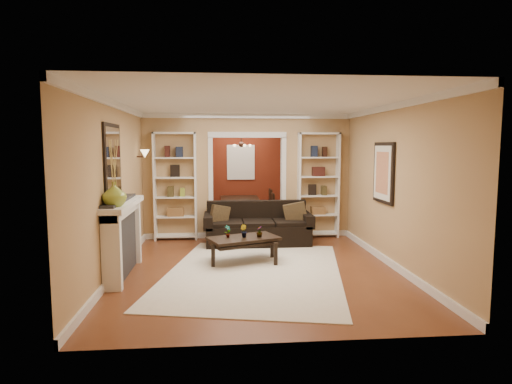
{
  "coord_description": "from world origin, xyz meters",
  "views": [
    {
      "loc": [
        -0.62,
        -8.16,
        2.01
      ],
      "look_at": [
        0.02,
        -0.8,
        1.21
      ],
      "focal_mm": 30.0,
      "sensor_mm": 36.0,
      "label": 1
    }
  ],
  "objects": [
    {
      "name": "bookshelf_right",
      "position": [
        1.55,
        1.03,
        1.15
      ],
      "size": [
        0.9,
        0.3,
        2.3
      ],
      "primitive_type": "cube",
      "color": "white",
      "rests_on": "floor"
    },
    {
      "name": "plant_center",
      "position": [
        -0.21,
        -0.93,
        0.55
      ],
      "size": [
        0.15,
        0.15,
        0.22
      ],
      "primitive_type": "imported",
      "rotation": [
        0.0,
        0.0,
        2.27
      ],
      "color": "#336626",
      "rests_on": "coffee_table"
    },
    {
      "name": "dining_table",
      "position": [
        -0.04,
        2.82,
        0.32
      ],
      "size": [
        1.81,
        1.01,
        0.64
      ],
      "primitive_type": "imported",
      "rotation": [
        0.0,
        0.0,
        1.57
      ],
      "color": "black",
      "rests_on": "floor"
    },
    {
      "name": "fireplace",
      "position": [
        -2.09,
        -1.5,
        0.58
      ],
      "size": [
        0.32,
        1.7,
        1.16
      ],
      "primitive_type": "cube",
      "color": "white",
      "rests_on": "floor"
    },
    {
      "name": "pillow_right",
      "position": [
        0.94,
        0.43,
        0.64
      ],
      "size": [
        0.46,
        0.22,
        0.45
      ],
      "primitive_type": "cube",
      "rotation": [
        0.0,
        0.0,
        -0.2
      ],
      "color": "brown",
      "rests_on": "sofa"
    },
    {
      "name": "dining_chair_sw",
      "position": [
        -0.59,
        3.12,
        0.43
      ],
      "size": [
        0.56,
        0.56,
        0.87
      ],
      "primitive_type": "cube",
      "rotation": [
        0.0,
        0.0,
        1.96
      ],
      "color": "black",
      "rests_on": "floor"
    },
    {
      "name": "area_rug",
      "position": [
        -0.07,
        -1.53,
        0.01
      ],
      "size": [
        3.41,
        4.25,
        0.01
      ],
      "primitive_type": "cube",
      "rotation": [
        0.0,
        0.0,
        -0.2
      ],
      "color": "silver",
      "rests_on": "floor"
    },
    {
      "name": "chandelier",
      "position": [
        0.0,
        2.7,
        2.02
      ],
      "size": [
        0.5,
        0.5,
        0.3
      ],
      "primitive_type": "cube",
      "color": "#372019",
      "rests_on": "ceiling"
    },
    {
      "name": "bookshelf_left",
      "position": [
        -1.55,
        1.03,
        1.15
      ],
      "size": [
        0.9,
        0.3,
        2.3
      ],
      "primitive_type": "cube",
      "color": "white",
      "rests_on": "floor"
    },
    {
      "name": "coffee_table",
      "position": [
        -0.21,
        -0.93,
        0.22
      ],
      "size": [
        1.32,
        1.01,
        0.44
      ],
      "primitive_type": "cube",
      "rotation": [
        0.0,
        0.0,
        0.37
      ],
      "color": "black",
      "rests_on": "floor"
    },
    {
      "name": "red_back_panel",
      "position": [
        0.0,
        3.97,
        1.32
      ],
      "size": [
        4.44,
        0.04,
        2.64
      ],
      "primitive_type": "cube",
      "color": "maroon",
      "rests_on": "floor"
    },
    {
      "name": "ceiling",
      "position": [
        0.0,
        0.0,
        2.7
      ],
      "size": [
        8.0,
        8.0,
        0.0
      ],
      "primitive_type": "plane",
      "rotation": [
        3.14,
        0.0,
        0.0
      ],
      "color": "white",
      "rests_on": "ground"
    },
    {
      "name": "vase",
      "position": [
        -2.09,
        -2.04,
        1.33
      ],
      "size": [
        0.44,
        0.44,
        0.35
      ],
      "primitive_type": "imported",
      "rotation": [
        0.0,
        0.0,
        0.42
      ],
      "color": "#8AA234",
      "rests_on": "fireplace"
    },
    {
      "name": "wall_front",
      "position": [
        0.0,
        -4.0,
        1.35
      ],
      "size": [
        8.0,
        0.0,
        8.0
      ],
      "primitive_type": "plane",
      "rotation": [
        -1.57,
        0.0,
        0.0
      ],
      "color": "tan",
      "rests_on": "ground"
    },
    {
      "name": "wall_sconce",
      "position": [
        -2.15,
        0.55,
        1.83
      ],
      "size": [
        0.18,
        0.18,
        0.22
      ],
      "primitive_type": "cube",
      "color": "#FFE0A5",
      "rests_on": "wall_left"
    },
    {
      "name": "dining_chair_se",
      "position": [
        0.51,
        3.12,
        0.44
      ],
      "size": [
        0.49,
        0.49,
        0.89
      ],
      "primitive_type": "cube",
      "rotation": [
        0.0,
        0.0,
        -1.69
      ],
      "color": "black",
      "rests_on": "floor"
    },
    {
      "name": "sofa",
      "position": [
        0.17,
        0.45,
        0.43
      ],
      "size": [
        2.19,
        0.95,
        0.86
      ],
      "primitive_type": "cube",
      "color": "black",
      "rests_on": "floor"
    },
    {
      "name": "floor",
      "position": [
        0.0,
        0.0,
        0.0
      ],
      "size": [
        8.0,
        8.0,
        0.0
      ],
      "primitive_type": "plane",
      "color": "brown",
      "rests_on": "ground"
    },
    {
      "name": "framed_art",
      "position": [
        2.21,
        -1.0,
        1.55
      ],
      "size": [
        0.04,
        0.85,
        1.05
      ],
      "primitive_type": "cube",
      "color": "black",
      "rests_on": "wall_right"
    },
    {
      "name": "mirror",
      "position": [
        -2.23,
        -1.5,
        1.8
      ],
      "size": [
        0.03,
        0.95,
        1.1
      ],
      "primitive_type": "cube",
      "color": "silver",
      "rests_on": "wall_left"
    },
    {
      "name": "wall_right",
      "position": [
        2.25,
        0.0,
        1.35
      ],
      "size": [
        0.0,
        8.0,
        8.0
      ],
      "primitive_type": "plane",
      "rotation": [
        1.57,
        0.0,
        -1.57
      ],
      "color": "tan",
      "rests_on": "ground"
    },
    {
      "name": "partition_wall",
      "position": [
        0.0,
        1.2,
        1.35
      ],
      "size": [
        4.5,
        0.15,
        2.7
      ],
      "primitive_type": "cube",
      "color": "tan",
      "rests_on": "floor"
    },
    {
      "name": "plant_left",
      "position": [
        -0.48,
        -0.93,
        0.55
      ],
      "size": [
        0.13,
        0.14,
        0.22
      ],
      "primitive_type": "imported",
      "rotation": [
        0.0,
        0.0,
        0.85
      ],
      "color": "#336626",
      "rests_on": "coffee_table"
    },
    {
      "name": "pillow_left",
      "position": [
        -0.61,
        0.43,
        0.61
      ],
      "size": [
        0.39,
        0.27,
        0.38
      ],
      "primitive_type": "cube",
      "rotation": [
        0.0,
        0.0,
        0.46
      ],
      "color": "brown",
      "rests_on": "sofa"
    },
    {
      "name": "dining_window",
      "position": [
        0.0,
        3.93,
        1.55
      ],
      "size": [
        0.78,
        0.03,
        0.98
      ],
      "primitive_type": "cube",
      "color": "#8CA5CC",
      "rests_on": "wall_back"
    },
    {
      "name": "plant_right",
      "position": [
        0.07,
        -0.93,
        0.54
      ],
      "size": [
        0.11,
        0.11,
        0.19
      ],
      "primitive_type": "imported",
      "rotation": [
        0.0,
        0.0,
        4.74
      ],
      "color": "#336626",
      "rests_on": "coffee_table"
    },
    {
      "name": "dining_chair_ne",
      "position": [
        0.51,
        2.52,
        0.42
      ],
      "size": [
        0.53,
        0.53,
        0.84
      ],
      "primitive_type": "cube",
      "rotation": [
        0.0,
        0.0,
        -1.21
      ],
      "color": "black",
      "rests_on": "floor"
    },
    {
      "name": "wall_left",
      "position": [
        -2.25,
        0.0,
        1.35
      ],
      "size": [
        0.0,
        8.0,
        8.0
      ],
      "primitive_type": "plane",
      "rotation": [
        1.57,
        0.0,
        1.57
      ],
      "color": "tan",
      "rests_on": "ground"
    },
    {
      "name": "dining_chair_nw",
      "position": [
        -0.59,
        2.52,
        0.46
      ],
      "size": [
        0.58,
        0.58,
        0.92
      ],
      "primitive_type": "cube",
      "rotation": [
        0.0,
        0.0,
        1.25
      ],
      "color": "black",
      "rests_on": "floor"
    },
    {
      "name": "wall_back",
      "position": [
        0.0,
        4.0,
        1.35
      ],
      "size": [
        8.0,
        0.0,
        8.0
      ],
      "primitive_type": "plane",
      "rotation": [
        1.57,
        0.0,
        0.0
      ],
      "color": "tan",
      "rests_on": "ground"
    }
  ]
}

